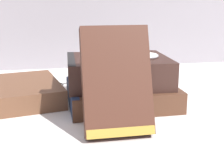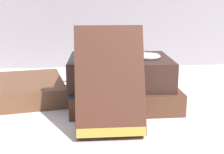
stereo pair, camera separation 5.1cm
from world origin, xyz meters
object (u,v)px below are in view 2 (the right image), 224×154
at_px(book_flat_bottom, 119,94).
at_px(book_flat_top, 117,71).
at_px(book_leaning_front, 110,85).
at_px(pocket_watch, 147,56).
at_px(reading_glasses, 74,82).

xyz_separation_m(book_flat_bottom, book_flat_top, (-0.00, 0.00, 0.04)).
distance_m(book_flat_top, book_leaning_front, 0.13).
bearing_deg(book_flat_top, pocket_watch, -6.96).
relative_size(book_leaning_front, reading_glasses, 1.44).
height_order(book_flat_bottom, pocket_watch, pocket_watch).
distance_m(pocket_watch, reading_glasses, 0.22).
bearing_deg(book_flat_bottom, book_flat_top, 138.33).
distance_m(book_flat_top, reading_glasses, 0.18).
xyz_separation_m(book_flat_top, book_leaning_front, (-0.02, -0.12, 0.01)).
relative_size(book_flat_top, reading_glasses, 1.75).
distance_m(book_flat_bottom, book_flat_top, 0.04).
bearing_deg(book_flat_bottom, pocket_watch, -5.83).
height_order(book_flat_bottom, book_leaning_front, book_leaning_front).
distance_m(book_flat_bottom, book_leaning_front, 0.13).
bearing_deg(book_leaning_front, pocket_watch, 57.22).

